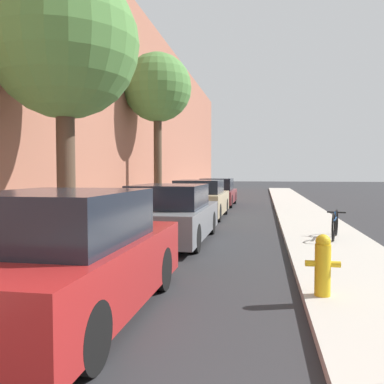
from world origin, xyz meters
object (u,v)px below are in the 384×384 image
Objects in this scene: parked_car_red at (65,259)px; bicycle at (335,224)px; parked_car_grey at (171,215)px; street_tree_near at (64,45)px; parked_car_maroon at (217,193)px; street_tree_far at (157,89)px; fire_hydrant at (323,264)px; parked_car_champagne at (200,200)px.

bicycle is at bearing 55.60° from parked_car_red.
street_tree_near is (-1.54, -2.30, 3.45)m from parked_car_grey.
street_tree_near reaches higher than bicycle.
parked_car_red is 5.30m from parked_car_grey.
parked_car_grey is 10.87m from parked_car_maroon.
parked_car_grey reaches higher than bicycle.
street_tree_far is at bearing 99.47° from parked_car_red.
street_tree_near is at bearing -123.79° from parked_car_grey.
fire_hydrant is at bearing -23.91° from street_tree_near.
parked_car_grey is 1.02× the size of parked_car_champagne.
bicycle is at bearing 26.73° from street_tree_near.
parked_car_champagne is 0.67× the size of street_tree_far.
parked_car_grey is at bearing 56.21° from street_tree_near.
street_tree_far is at bearing -111.14° from parked_car_maroon.
parked_car_grey is 3.93m from bicycle.
parked_car_champagne is (-0.11, 5.34, 0.01)m from parked_car_grey.
parked_car_grey is 5.23m from fire_hydrant.
street_tree_near is 0.87× the size of street_tree_far.
fire_hydrant is (2.97, -4.30, -0.13)m from parked_car_grey.
fire_hydrant is at bearing -64.78° from street_tree_far.
street_tree_near is (-1.46, -13.17, 3.46)m from parked_car_maroon.
street_tree_far is 12.32m from fire_hydrant.
parked_car_grey is 0.78× the size of street_tree_near.
parked_car_champagne is 5.32× the size of fire_hydrant.
street_tree_far is at bearing 149.28° from bicycle.
bicycle is (3.90, 0.43, -0.20)m from parked_car_grey.
bicycle is at bearing -69.10° from parked_car_maroon.
parked_car_grey is at bearing -72.43° from street_tree_far.
parked_car_red is 0.72× the size of street_tree_near.
street_tree_near is (-1.43, -7.65, 3.43)m from parked_car_champagne.
parked_car_grey is 5.34m from parked_car_champagne.
parked_car_red is 6.96m from bicycle.
parked_car_red is at bearing -63.21° from street_tree_near.
parked_car_champagne reaches higher than fire_hydrant.
parked_car_grey is 0.99× the size of parked_car_maroon.
parked_car_champagne is at bearing 107.71° from fire_hydrant.
parked_car_red reaches higher than bicycle.
street_tree_near is at bearing -100.59° from parked_car_champagne.
parked_car_champagne is 10.13m from fire_hydrant.
parked_car_grey is 5.43× the size of fire_hydrant.
bicycle is at bearing 78.90° from fire_hydrant.
street_tree_near is 8.45m from street_tree_far.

